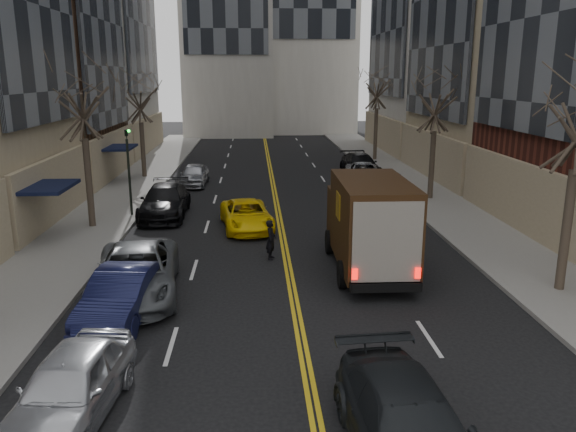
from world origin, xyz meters
name	(u,v)px	position (x,y,z in m)	size (l,w,h in m)	color
sidewalk_left	(122,196)	(-9.00, 27.00, 0.07)	(4.00, 66.00, 0.15)	slate
sidewalk_right	(423,192)	(9.00, 27.00, 0.07)	(4.00, 66.00, 0.15)	slate
tree_lf_mid	(80,84)	(-8.80, 20.00, 6.60)	(3.20, 3.20, 8.91)	#382D23
tree_lf_far	(139,89)	(-8.80, 33.00, 6.02)	(3.20, 3.20, 8.12)	#382D23
tree_rt_mid	(437,90)	(8.80, 25.00, 6.17)	(3.20, 3.20, 8.32)	#382D23
tree_rt_far	(378,77)	(8.80, 40.00, 6.74)	(3.20, 3.20, 9.11)	#382D23
traffic_signal	(128,162)	(-7.39, 22.00, 2.82)	(0.29, 0.26, 4.70)	black
ups_truck	(369,224)	(2.90, 13.54, 1.75)	(2.70, 6.39, 3.48)	black
observer_sedan	(409,429)	(1.54, 3.02, 0.74)	(2.41, 5.22, 1.48)	black
taxi	(247,215)	(-1.60, 19.55, 0.65)	(2.15, 4.67, 1.30)	yellow
pedestrian	(271,240)	(-0.61, 15.07, 0.78)	(0.57, 0.37, 1.56)	black
parked_lf_a	(71,386)	(-5.10, 4.87, 0.74)	(1.74, 4.33, 1.48)	#B4B7BC
parked_lf_b	(121,295)	(-5.16, 9.80, 0.74)	(1.57, 4.50, 1.48)	black
parked_lf_c	(136,273)	(-5.10, 11.58, 0.79)	(2.64, 5.72, 1.59)	#4C5054
parked_lf_d	(165,201)	(-5.74, 22.13, 0.79)	(2.22, 5.45, 1.58)	black
parked_lf_e	(194,175)	(-5.10, 30.24, 0.70)	(1.65, 4.09, 1.40)	#B3B5BC
parked_rt_a	(387,188)	(6.30, 25.10, 0.75)	(1.59, 4.56, 1.50)	#4D4E55
parked_rt_b	(364,173)	(6.01, 30.44, 0.66)	(2.19, 4.74, 1.32)	#A2A4A9
parked_rt_c	(360,165)	(6.30, 33.24, 0.76)	(2.13, 5.24, 1.52)	black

